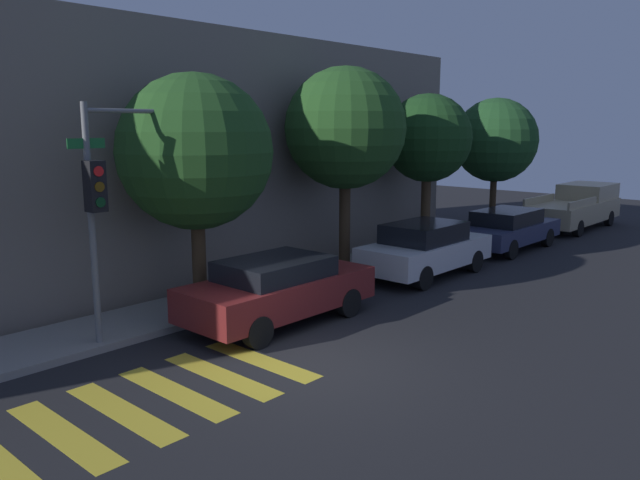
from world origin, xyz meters
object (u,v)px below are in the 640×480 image
object	(u,v)px
sedan_middle	(425,248)
tree_far_end	(428,139)
sedan_far_end	(508,228)
tree_behind_truck	(496,140)
sedan_near_corner	(278,289)
pickup_truck	(576,206)
tree_near_corner	(195,152)
tree_midblock	(345,129)
traffic_light_pole	(119,177)

from	to	relation	value
sedan_middle	tree_far_end	xyz separation A→B (m)	(2.87, 1.85, 2.90)
sedan_far_end	tree_behind_truck	bearing A→B (deg)	36.14
sedan_near_corner	sedan_far_end	bearing A→B (deg)	0.00
sedan_near_corner	sedan_far_end	distance (m)	10.63
sedan_middle	pickup_truck	size ratio (longest dim) A/B	0.77
tree_near_corner	tree_far_end	xyz separation A→B (m)	(9.09, 0.00, 0.14)
sedan_middle	tree_far_end	world-z (taller)	tree_far_end
pickup_truck	tree_behind_truck	world-z (taller)	tree_behind_truck
tree_midblock	tree_far_end	world-z (taller)	tree_midblock
tree_near_corner	tree_midblock	distance (m)	5.01
traffic_light_pole	tree_near_corner	xyz separation A→B (m)	(2.16, 0.59, 0.35)
pickup_truck	tree_behind_truck	xyz separation A→B (m)	(-3.64, 1.85, 2.68)
traffic_light_pole	tree_far_end	xyz separation A→B (m)	(11.25, 0.59, 0.50)
tree_behind_truck	tree_midblock	bearing A→B (deg)	-180.00
sedan_near_corner	pickup_truck	world-z (taller)	pickup_truck
tree_far_end	sedan_near_corner	bearing A→B (deg)	-167.68
pickup_truck	tree_midblock	xyz separation A→B (m)	(-12.43, 1.85, 3.14)
traffic_light_pole	sedan_near_corner	world-z (taller)	traffic_light_pole
sedan_far_end	tree_midblock	xyz separation A→B (m)	(-6.25, 1.85, 3.29)
pickup_truck	tree_near_corner	world-z (taller)	tree_near_corner
tree_midblock	tree_behind_truck	bearing A→B (deg)	0.00
tree_near_corner	tree_far_end	distance (m)	9.09
sedan_middle	tree_midblock	world-z (taller)	tree_midblock
tree_far_end	tree_behind_truck	world-z (taller)	tree_behind_truck
traffic_light_pole	sedan_far_end	bearing A→B (deg)	-5.40
sedan_far_end	tree_behind_truck	size ratio (longest dim) A/B	0.89
traffic_light_pole	tree_midblock	distance (m)	7.21
sedan_middle	tree_near_corner	world-z (taller)	tree_near_corner
traffic_light_pole	tree_midblock	xyz separation A→B (m)	(7.14, 0.59, 0.83)
tree_near_corner	pickup_truck	bearing A→B (deg)	-6.07
tree_near_corner	tree_far_end	size ratio (longest dim) A/B	1.02
sedan_middle	pickup_truck	xyz separation A→B (m)	(11.19, -0.00, 0.08)
tree_near_corner	sedan_near_corner	bearing A→B (deg)	-71.79
pickup_truck	traffic_light_pole	bearing A→B (deg)	176.30
sedan_near_corner	tree_midblock	bearing A→B (deg)	22.95
pickup_truck	tree_behind_truck	bearing A→B (deg)	153.02
sedan_middle	tree_near_corner	size ratio (longest dim) A/B	0.82
tree_behind_truck	sedan_middle	bearing A→B (deg)	-166.21
sedan_far_end	tree_near_corner	bearing A→B (deg)	170.64
traffic_light_pole	sedan_far_end	world-z (taller)	traffic_light_pole
sedan_near_corner	tree_behind_truck	world-z (taller)	tree_behind_truck
traffic_light_pole	tree_behind_truck	distance (m)	15.95
tree_near_corner	tree_far_end	bearing A→B (deg)	0.00
pickup_truck	tree_far_end	size ratio (longest dim) A/B	1.09
tree_midblock	tree_near_corner	bearing A→B (deg)	180.00
tree_midblock	traffic_light_pole	bearing A→B (deg)	-175.30
sedan_middle	tree_near_corner	distance (m)	7.06
traffic_light_pole	tree_midblock	world-z (taller)	tree_midblock
tree_midblock	sedan_middle	bearing A→B (deg)	-56.19
sedan_far_end	tree_midblock	size ratio (longest dim) A/B	0.80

